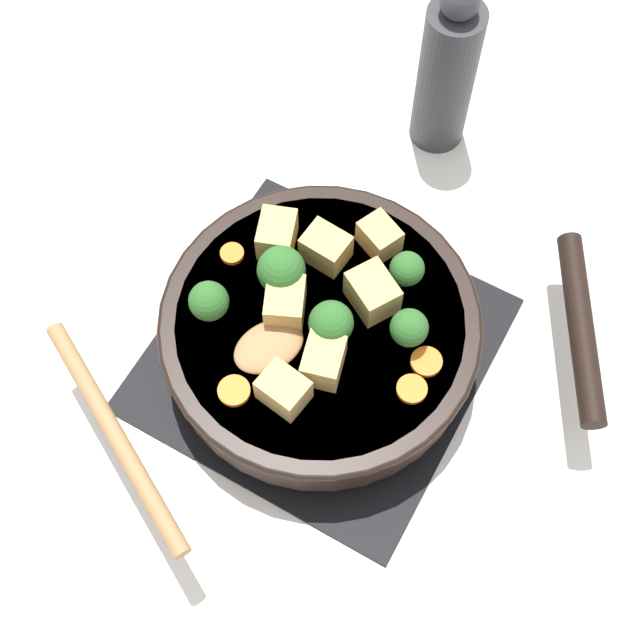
% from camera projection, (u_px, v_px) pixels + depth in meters
% --- Properties ---
extents(ground_plane, '(2.40, 2.40, 0.00)m').
position_uv_depth(ground_plane, '(320.00, 354.00, 0.90)').
color(ground_plane, white).
extents(front_burner_grate, '(0.31, 0.31, 0.03)m').
position_uv_depth(front_burner_grate, '(320.00, 349.00, 0.89)').
color(front_burner_grate, black).
rests_on(front_burner_grate, ground_plane).
extents(skillet_pan, '(0.36, 0.42, 0.05)m').
position_uv_depth(skillet_pan, '(323.00, 331.00, 0.85)').
color(skillet_pan, black).
rests_on(skillet_pan, front_burner_grate).
extents(wooden_spoon, '(0.24, 0.22, 0.02)m').
position_uv_depth(wooden_spoon, '(182.00, 396.00, 0.79)').
color(wooden_spoon, '#A87A4C').
rests_on(wooden_spoon, skillet_pan).
extents(tofu_cube_center_large, '(0.05, 0.04, 0.03)m').
position_uv_depth(tofu_cube_center_large, '(323.00, 361.00, 0.79)').
color(tofu_cube_center_large, tan).
rests_on(tofu_cube_center_large, skillet_pan).
extents(tofu_cube_near_handle, '(0.05, 0.06, 0.04)m').
position_uv_depth(tofu_cube_near_handle, '(372.00, 292.00, 0.82)').
color(tofu_cube_near_handle, tan).
rests_on(tofu_cube_near_handle, skillet_pan).
extents(tofu_cube_east_chunk, '(0.05, 0.05, 0.03)m').
position_uv_depth(tofu_cube_east_chunk, '(277.00, 234.00, 0.85)').
color(tofu_cube_east_chunk, tan).
rests_on(tofu_cube_east_chunk, skillet_pan).
extents(tofu_cube_west_chunk, '(0.05, 0.05, 0.04)m').
position_uv_depth(tofu_cube_west_chunk, '(285.00, 303.00, 0.81)').
color(tofu_cube_west_chunk, tan).
rests_on(tofu_cube_west_chunk, skillet_pan).
extents(tofu_cube_back_piece, '(0.04, 0.05, 0.03)m').
position_uv_depth(tofu_cube_back_piece, '(284.00, 390.00, 0.78)').
color(tofu_cube_back_piece, tan).
rests_on(tofu_cube_back_piece, skillet_pan).
extents(tofu_cube_front_piece, '(0.04, 0.05, 0.03)m').
position_uv_depth(tofu_cube_front_piece, '(379.00, 237.00, 0.85)').
color(tofu_cube_front_piece, tan).
rests_on(tofu_cube_front_piece, skillet_pan).
extents(tofu_cube_mid_small, '(0.04, 0.04, 0.03)m').
position_uv_depth(tofu_cube_mid_small, '(326.00, 248.00, 0.84)').
color(tofu_cube_mid_small, tan).
rests_on(tofu_cube_mid_small, skillet_pan).
extents(broccoli_floret_near_spoon, '(0.04, 0.04, 0.05)m').
position_uv_depth(broccoli_floret_near_spoon, '(331.00, 323.00, 0.79)').
color(broccoli_floret_near_spoon, '#709956').
rests_on(broccoli_floret_near_spoon, skillet_pan).
extents(broccoli_floret_center_top, '(0.03, 0.03, 0.04)m').
position_uv_depth(broccoli_floret_center_top, '(407.00, 269.00, 0.82)').
color(broccoli_floret_center_top, '#709956').
rests_on(broccoli_floret_center_top, skillet_pan).
extents(broccoli_floret_east_rim, '(0.04, 0.04, 0.04)m').
position_uv_depth(broccoli_floret_east_rim, '(409.00, 328.00, 0.80)').
color(broccoli_floret_east_rim, '#709956').
rests_on(broccoli_floret_east_rim, skillet_pan).
extents(broccoli_floret_west_rim, '(0.04, 0.04, 0.04)m').
position_uv_depth(broccoli_floret_west_rim, '(209.00, 301.00, 0.81)').
color(broccoli_floret_west_rim, '#709956').
rests_on(broccoli_floret_west_rim, skillet_pan).
extents(broccoli_floret_north_edge, '(0.05, 0.05, 0.05)m').
position_uv_depth(broccoli_floret_north_edge, '(281.00, 270.00, 0.82)').
color(broccoli_floret_north_edge, '#709956').
rests_on(broccoli_floret_north_edge, skillet_pan).
extents(carrot_slice_orange_thin, '(0.03, 0.03, 0.01)m').
position_uv_depth(carrot_slice_orange_thin, '(426.00, 362.00, 0.80)').
color(carrot_slice_orange_thin, orange).
rests_on(carrot_slice_orange_thin, skillet_pan).
extents(carrot_slice_near_center, '(0.03, 0.03, 0.01)m').
position_uv_depth(carrot_slice_near_center, '(412.00, 389.00, 0.79)').
color(carrot_slice_near_center, orange).
rests_on(carrot_slice_near_center, skillet_pan).
extents(carrot_slice_edge_slice, '(0.02, 0.02, 0.01)m').
position_uv_depth(carrot_slice_edge_slice, '(232.00, 254.00, 0.85)').
color(carrot_slice_edge_slice, orange).
rests_on(carrot_slice_edge_slice, skillet_pan).
extents(carrot_slice_under_broccoli, '(0.03, 0.03, 0.01)m').
position_uv_depth(carrot_slice_under_broccoli, '(234.00, 391.00, 0.79)').
color(carrot_slice_under_broccoli, orange).
rests_on(carrot_slice_under_broccoli, skillet_pan).
extents(pepper_mill, '(0.06, 0.06, 0.22)m').
position_uv_depth(pepper_mill, '(447.00, 72.00, 0.93)').
color(pepper_mill, '#333338').
rests_on(pepper_mill, ground_plane).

